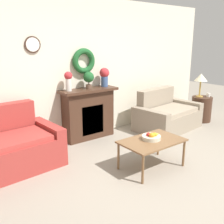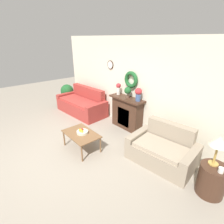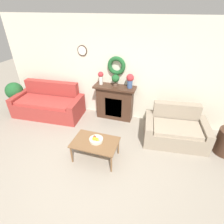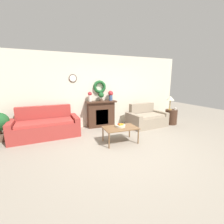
{
  "view_description": "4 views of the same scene",
  "coord_description": "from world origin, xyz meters",
  "views": [
    {
      "loc": [
        -2.64,
        -1.98,
        1.9
      ],
      "look_at": [
        -0.18,
        1.26,
        0.78
      ],
      "focal_mm": 42.0,
      "sensor_mm": 36.0,
      "label": 1
    },
    {
      "loc": [
        3.42,
        -1.31,
        2.64
      ],
      "look_at": [
        0.2,
        1.49,
        0.82
      ],
      "focal_mm": 28.0,
      "sensor_mm": 36.0,
      "label": 2
    },
    {
      "loc": [
        1.21,
        -1.95,
        2.87
      ],
      "look_at": [
        0.15,
        1.52,
        0.64
      ],
      "focal_mm": 28.0,
      "sensor_mm": 36.0,
      "label": 3
    },
    {
      "loc": [
        -1.59,
        -3.12,
        1.73
      ],
      "look_at": [
        0.1,
        1.35,
        0.74
      ],
      "focal_mm": 24.0,
      "sensor_mm": 36.0,
      "label": 4
    }
  ],
  "objects": [
    {
      "name": "fireplace",
      "position": [
        -0.0,
        2.28,
        0.51
      ],
      "size": [
        1.14,
        0.41,
        1.0
      ],
      "color": "#42281C",
      "rests_on": "ground_plane"
    },
    {
      "name": "table_lamp",
      "position": [
        2.73,
        1.65,
        1.04
      ],
      "size": [
        0.31,
        0.31,
        0.56
      ],
      "color": "#B28E42",
      "rests_on": "side_table_by_loveseat"
    },
    {
      "name": "vase_on_mantel_left",
      "position": [
        -0.41,
        2.28,
        1.21
      ],
      "size": [
        0.15,
        0.15,
        0.36
      ],
      "color": "silver",
      "rests_on": "fireplace"
    },
    {
      "name": "ground_plane",
      "position": [
        0.0,
        0.0,
        0.0
      ],
      "size": [
        16.0,
        16.0,
        0.0
      ],
      "primitive_type": "plane",
      "color": "gray"
    },
    {
      "name": "side_table_by_loveseat",
      "position": [
        2.79,
        1.6,
        0.3
      ],
      "size": [
        0.47,
        0.47,
        0.59
      ],
      "color": "#42281C",
      "rests_on": "ground_plane"
    },
    {
      "name": "wall_back",
      "position": [
        -0.0,
        2.48,
        1.35
      ],
      "size": [
        6.8,
        0.17,
        2.7
      ],
      "color": "beige",
      "rests_on": "ground_plane"
    },
    {
      "name": "loveseat_right",
      "position": [
        1.68,
        1.72,
        0.29
      ],
      "size": [
        1.53,
        1.05,
        0.86
      ],
      "rotation": [
        0.0,
        0.0,
        0.11
      ],
      "color": "gray",
      "rests_on": "ground_plane"
    },
    {
      "name": "vase_on_mantel_right",
      "position": [
        0.4,
        2.28,
        1.22
      ],
      "size": [
        0.19,
        0.19,
        0.37
      ],
      "color": "#3D5684",
      "rests_on": "fireplace"
    },
    {
      "name": "mug",
      "position": [
        2.89,
        1.52,
        0.64
      ],
      "size": [
        0.09,
        0.09,
        0.09
      ],
      "color": "silver",
      "rests_on": "side_table_by_loveseat"
    },
    {
      "name": "potted_plant_on_mantel",
      "position": [
        0.01,
        2.26,
        1.2
      ],
      "size": [
        0.21,
        0.21,
        0.33
      ],
      "color": "brown",
      "rests_on": "fireplace"
    },
    {
      "name": "coffee_table",
      "position": [
        0.07,
        0.59,
        0.41
      ],
      "size": [
        0.95,
        0.61,
        0.45
      ],
      "color": "brown",
      "rests_on": "ground_plane"
    },
    {
      "name": "fruit_bowl",
      "position": [
        0.08,
        0.61,
        0.49
      ],
      "size": [
        0.29,
        0.29,
        0.12
      ],
      "color": "beige",
      "rests_on": "coffee_table"
    }
  ]
}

